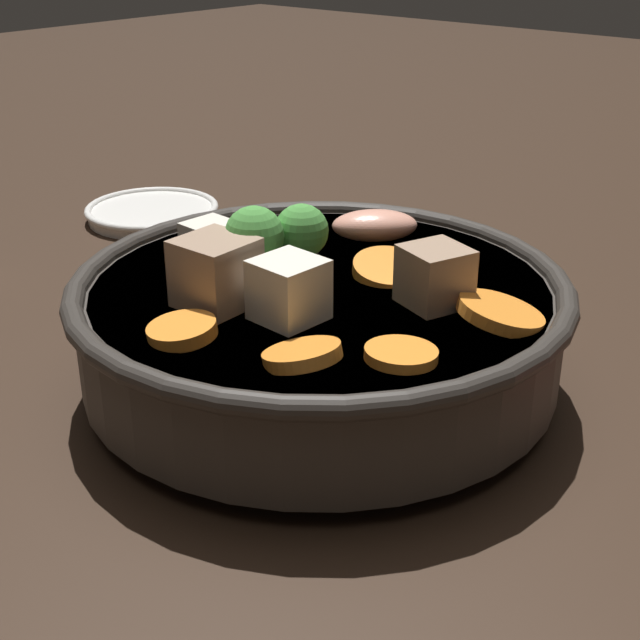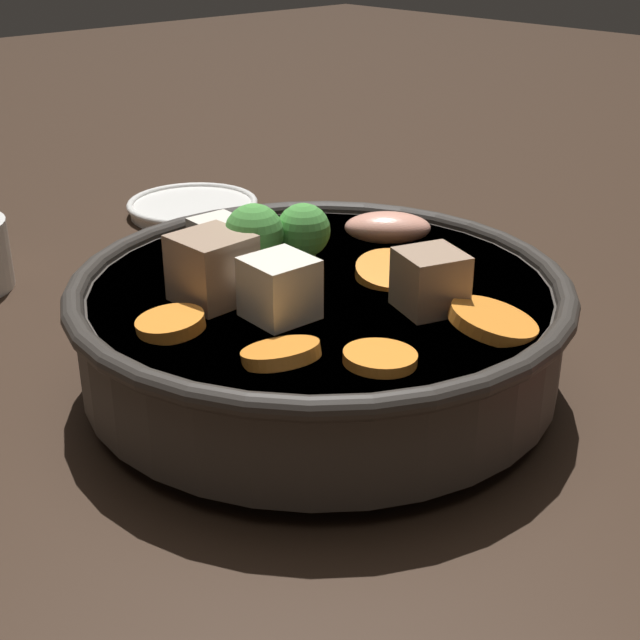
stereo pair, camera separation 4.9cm
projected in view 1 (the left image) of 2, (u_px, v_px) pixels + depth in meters
ground_plane at (320, 385)px, 0.51m from camera, size 3.00×3.00×0.00m
stirfry_bowl at (319, 317)px, 0.49m from camera, size 0.27×0.27×0.11m
side_saucer at (152, 212)px, 0.77m from camera, size 0.11×0.11×0.01m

